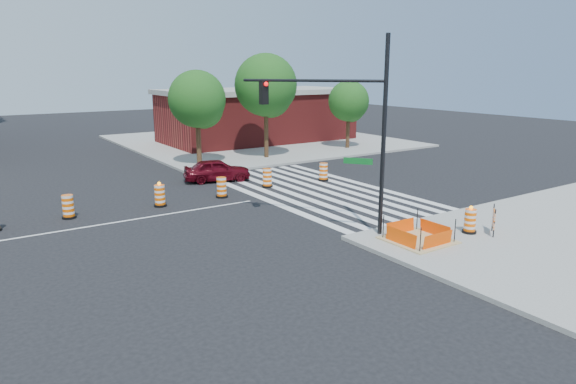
# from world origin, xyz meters

# --- Properties ---
(ground) EXTENTS (120.00, 120.00, 0.00)m
(ground) POSITION_xyz_m (0.00, 0.00, 0.00)
(ground) COLOR black
(ground) RESTS_ON ground
(sidewalk_ne) EXTENTS (22.00, 22.00, 0.15)m
(sidewalk_ne) POSITION_xyz_m (18.00, 18.00, 0.07)
(sidewalk_ne) COLOR gray
(sidewalk_ne) RESTS_ON ground
(crosswalk_east) EXTENTS (6.75, 13.50, 0.01)m
(crosswalk_east) POSITION_xyz_m (10.95, 0.00, 0.01)
(crosswalk_east) COLOR silver
(crosswalk_east) RESTS_ON ground
(lane_centerline) EXTENTS (14.00, 0.12, 0.01)m
(lane_centerline) POSITION_xyz_m (0.00, 0.00, 0.01)
(lane_centerline) COLOR silver
(lane_centerline) RESTS_ON ground
(excavation_pit) EXTENTS (2.20, 2.20, 0.90)m
(excavation_pit) POSITION_xyz_m (9.00, -9.00, 0.22)
(excavation_pit) COLOR tan
(excavation_pit) RESTS_ON ground
(brick_storefront) EXTENTS (16.50, 8.50, 4.60)m
(brick_storefront) POSITION_xyz_m (18.00, 18.00, 2.32)
(brick_storefront) COLOR maroon
(brick_storefront) RESTS_ON ground
(red_coupe) EXTENTS (4.05, 2.51, 1.29)m
(red_coupe) POSITION_xyz_m (7.70, 5.04, 0.64)
(red_coupe) COLOR #500611
(red_coupe) RESTS_ON ground
(signal_pole_se) EXTENTS (3.51, 4.50, 7.38)m
(signal_pole_se) POSITION_xyz_m (7.47, -6.37, 4.54)
(signal_pole_se) COLOR black
(signal_pole_se) RESTS_ON ground
(pit_drum) EXTENTS (0.55, 0.55, 1.08)m
(pit_drum) POSITION_xyz_m (11.35, -9.44, 0.60)
(pit_drum) COLOR black
(pit_drum) RESTS_ON ground
(barricade) EXTENTS (0.76, 0.61, 1.09)m
(barricade) POSITION_xyz_m (11.97, -10.03, 0.75)
(barricade) COLOR #FF6005
(barricade) RESTS_ON ground
(tree_north_c) EXTENTS (3.70, 3.68, 6.26)m
(tree_north_c) POSITION_xyz_m (8.74, 9.76, 4.20)
(tree_north_c) COLOR #382314
(tree_north_c) RESTS_ON ground
(tree_north_d) EXTENTS (4.34, 4.34, 7.37)m
(tree_north_d) POSITION_xyz_m (13.94, 9.80, 4.95)
(tree_north_d) COLOR #382314
(tree_north_d) RESTS_ON ground
(tree_north_e) EXTENTS (3.23, 3.19, 5.43)m
(tree_north_e) POSITION_xyz_m (21.70, 10.09, 3.64)
(tree_north_e) COLOR #382314
(tree_north_e) RESTS_ON ground
(median_drum_3) EXTENTS (0.60, 0.60, 1.02)m
(median_drum_3) POSITION_xyz_m (-0.98, 1.76, 0.48)
(median_drum_3) COLOR black
(median_drum_3) RESTS_ON ground
(median_drum_4) EXTENTS (0.60, 0.60, 1.18)m
(median_drum_4) POSITION_xyz_m (3.01, 1.48, 0.49)
(median_drum_4) COLOR black
(median_drum_4) RESTS_ON ground
(median_drum_5) EXTENTS (0.60, 0.60, 1.02)m
(median_drum_5) POSITION_xyz_m (6.19, 1.43, 0.48)
(median_drum_5) COLOR black
(median_drum_5) RESTS_ON ground
(median_drum_6) EXTENTS (0.60, 0.60, 1.02)m
(median_drum_6) POSITION_xyz_m (9.30, 2.12, 0.48)
(median_drum_6) COLOR black
(median_drum_6) RESTS_ON ground
(median_drum_7) EXTENTS (0.60, 0.60, 1.02)m
(median_drum_7) POSITION_xyz_m (12.87, 1.76, 0.48)
(median_drum_7) COLOR black
(median_drum_7) RESTS_ON ground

